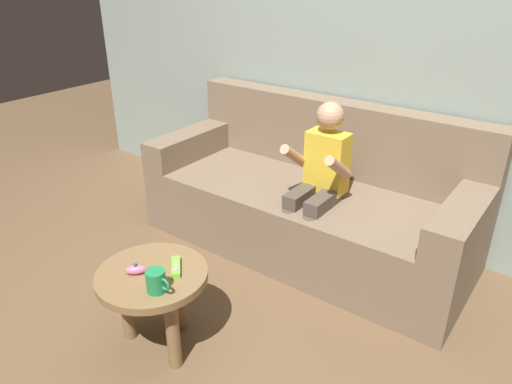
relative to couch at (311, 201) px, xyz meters
The scene contains 8 objects.
ground_plane 1.28m from the couch, 81.32° to the right, with size 9.91×9.91×0.00m, color brown.
wall_back 1.05m from the couch, 64.42° to the left, with size 4.95×0.05×2.50m, color gray.
couch is the anchor object (origin of this frame).
person_seated_on_couch 0.34m from the couch, 51.76° to the right, with size 0.32×0.39×0.95m.
coffee_table 1.18m from the couch, 94.64° to the right, with size 0.48×0.48×0.40m.
game_remote_lime_near_edge 1.11m from the couch, 91.35° to the right, with size 0.12×0.12×0.03m.
nunchuk_pink 1.24m from the couch, 96.52° to the right, with size 0.09×0.10×0.05m.
coffee_mug 1.27m from the couch, 89.09° to the right, with size 0.12×0.08×0.09m.
Camera 1 is at (1.09, -1.06, 1.61)m, focal length 33.71 mm.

